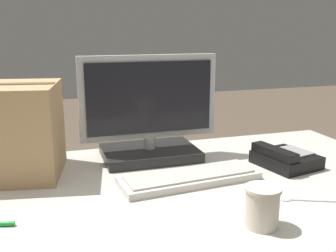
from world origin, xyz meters
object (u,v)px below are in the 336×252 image
keyboard (190,177)px  desk_phone (285,158)px  monitor (150,119)px  paper_cup_right (262,207)px  spoon (299,200)px

keyboard → desk_phone: desk_phone is taller
monitor → keyboard: (0.06, -0.26, -0.13)m
paper_cup_right → spoon: 0.21m
monitor → keyboard: monitor is taller
monitor → paper_cup_right: size_ratio=4.91×
monitor → desk_phone: monitor is taller
keyboard → desk_phone: bearing=0.2°
paper_cup_right → spoon: bearing=28.9°
desk_phone → spoon: 0.29m
monitor → desk_phone: bearing=-28.3°
desk_phone → spoon: size_ratio=1.51×
spoon → monitor: bearing=-35.1°
desk_phone → paper_cup_right: paper_cup_right is taller
spoon → paper_cup_right: bearing=52.0°
paper_cup_right → spoon: (0.18, 0.10, -0.05)m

